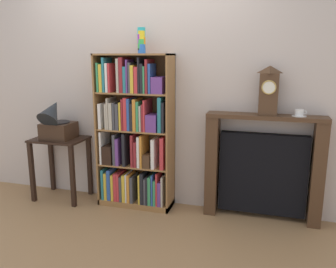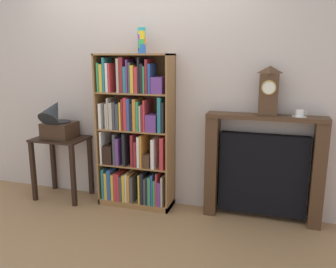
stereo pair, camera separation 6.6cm
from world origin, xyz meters
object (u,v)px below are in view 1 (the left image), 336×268
bookshelf (134,138)px  teacup_with_saucer (299,113)px  gramophone (56,122)px  cup_stack (142,41)px  side_table_left (60,154)px  mantel_clock (269,90)px  fireplace_mantel (263,168)px

bookshelf → teacup_with_saucer: size_ratio=12.39×
gramophone → teacup_with_saucer: bearing=3.5°
cup_stack → gramophone: 1.31m
side_table_left → mantel_clock: 2.36m
fireplace_mantel → teacup_with_saucer: teacup_with_saucer is taller
fireplace_mantel → side_table_left: bearing=-176.7°
cup_stack → mantel_clock: size_ratio=0.55×
gramophone → teacup_with_saucer: (2.51, 0.15, 0.19)m
bookshelf → cup_stack: (0.09, 0.02, 1.00)m
side_table_left → fireplace_mantel: bearing=3.3°
mantel_clock → teacup_with_saucer: (0.29, 0.00, -0.20)m
fireplace_mantel → bookshelf: bearing=-177.0°
bookshelf → side_table_left: bookshelf is taller
fireplace_mantel → teacup_with_saucer: bearing=-3.5°
cup_stack → side_table_left: cup_stack is taller
bookshelf → cup_stack: bearing=10.2°
teacup_with_saucer → mantel_clock: bearing=-179.6°
fireplace_mantel → teacup_with_saucer: (0.30, -0.02, 0.57)m
gramophone → fireplace_mantel: bearing=4.4°
gramophone → mantel_clock: mantel_clock is taller
gramophone → mantel_clock: bearing=3.9°
side_table_left → teacup_with_saucer: 2.58m
bookshelf → teacup_with_saucer: (1.63, 0.05, 0.33)m
mantel_clock → teacup_with_saucer: bearing=0.4°
bookshelf → teacup_with_saucer: bearing=1.8°
mantel_clock → fireplace_mantel: bearing=117.7°
gramophone → teacup_with_saucer: size_ratio=3.75×
side_table_left → fireplace_mantel: 2.22m
fireplace_mantel → gramophone: bearing=-175.6°
gramophone → teacup_with_saucer: 2.52m
side_table_left → mantel_clock: bearing=2.8°
cup_stack → mantel_clock: (1.25, 0.03, -0.47)m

